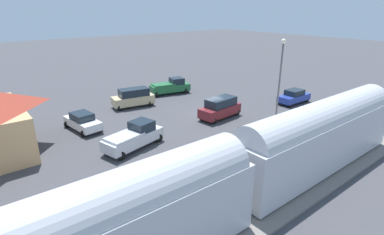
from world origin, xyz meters
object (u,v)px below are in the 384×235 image
at_px(suv_tan, 133,97).
at_px(light_pole_near_platform, 280,75).
at_px(pickup_silver, 134,136).
at_px(sedan_white, 83,121).
at_px(suv_maroon, 220,108).
at_px(pickup_green, 171,86).
at_px(pedestrian_on_platform, 321,119).
at_px(sedan_blue, 294,96).

xyz_separation_m(suv_tan, light_pole_near_platform, (-15.05, -7.60, 4.23)).
bearing_deg(pickup_silver, sedan_white, 17.12).
distance_m(sedan_white, light_pole_near_platform, 19.44).
xyz_separation_m(pickup_silver, light_pole_near_platform, (-4.79, -12.96, 4.36)).
bearing_deg(sedan_white, suv_tan, -64.31).
xyz_separation_m(suv_maroon, suv_tan, (9.37, 5.48, 0.00)).
relative_size(suv_maroon, suv_tan, 0.98).
bearing_deg(pickup_green, sedan_white, 111.48).
bearing_deg(pedestrian_on_platform, suv_tan, 29.90).
xyz_separation_m(sedan_white, suv_maroon, (-5.79, -12.90, 0.27)).
bearing_deg(sedan_blue, suv_tan, 55.55).
relative_size(suv_maroon, pickup_silver, 0.89).
distance_m(sedan_blue, pickup_silver, 21.74).
relative_size(sedan_blue, pickup_silver, 0.79).
bearing_deg(suv_tan, pickup_silver, 152.41).
xyz_separation_m(sedan_white, suv_tan, (3.57, -7.43, 0.27)).
bearing_deg(pickup_silver, sedan_blue, -92.52).
bearing_deg(light_pole_near_platform, pedestrian_on_platform, -137.44).
xyz_separation_m(sedan_blue, suv_maroon, (1.85, 10.88, 0.27)).
bearing_deg(light_pole_near_platform, sedan_blue, -66.39).
distance_m(sedan_blue, light_pole_near_platform, 10.57).
xyz_separation_m(sedan_blue, suv_tan, (11.22, 16.36, 0.27)).
xyz_separation_m(pedestrian_on_platform, sedan_white, (14.57, 17.86, -0.40)).
xyz_separation_m(suv_maroon, light_pole_near_platform, (-5.68, -2.12, 4.23)).
height_order(pickup_green, sedan_white, pickup_green).
height_order(sedan_blue, pickup_silver, pickup_silver).
relative_size(sedan_blue, suv_maroon, 0.89).
height_order(suv_maroon, pickup_silver, suv_maroon).
xyz_separation_m(pickup_green, sedan_white, (-5.61, 14.27, -0.15)).
xyz_separation_m(sedan_blue, pickup_silver, (0.96, 21.72, 0.15)).
height_order(sedan_blue, suv_tan, suv_tan).
distance_m(pedestrian_on_platform, sedan_white, 23.05).
bearing_deg(pickup_silver, pedestrian_on_platform, -116.50).
relative_size(pickup_green, suv_maroon, 1.12).
distance_m(pickup_green, suv_tan, 7.14).
bearing_deg(light_pole_near_platform, sedan_white, 52.62).
height_order(pedestrian_on_platform, suv_maroon, suv_maroon).
xyz_separation_m(pickup_green, suv_maroon, (-11.41, 1.36, 0.12)).
xyz_separation_m(pedestrian_on_platform, sedan_blue, (6.92, -5.92, -0.40)).
distance_m(suv_maroon, light_pole_near_platform, 7.40).
xyz_separation_m(pedestrian_on_platform, suv_maroon, (8.77, 4.95, -0.13)).
relative_size(pedestrian_on_platform, pickup_silver, 0.30).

